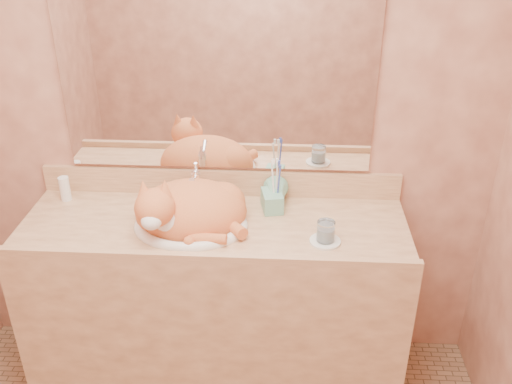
# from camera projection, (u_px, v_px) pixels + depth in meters

# --- Properties ---
(wall_back) EXTENTS (2.40, 0.02, 2.50)m
(wall_back) POSITION_uv_depth(u_px,v_px,m) (218.00, 109.00, 2.40)
(wall_back) COLOR #955643
(wall_back) RESTS_ON ground
(vanity_counter) EXTENTS (1.60, 0.55, 0.85)m
(vanity_counter) POSITION_uv_depth(u_px,v_px,m) (217.00, 305.00, 2.55)
(vanity_counter) COLOR #9E6C46
(vanity_counter) RESTS_ON floor
(mirror) EXTENTS (1.30, 0.02, 0.80)m
(mirror) POSITION_uv_depth(u_px,v_px,m) (217.00, 78.00, 2.32)
(mirror) COLOR white
(mirror) RESTS_ON wall_back
(sink_basin) EXTENTS (0.48, 0.41, 0.14)m
(sink_basin) POSITION_uv_depth(u_px,v_px,m) (190.00, 211.00, 2.30)
(sink_basin) COLOR white
(sink_basin) RESTS_ON vanity_counter
(faucet) EXTENTS (0.06, 0.14, 0.19)m
(faucet) POSITION_uv_depth(u_px,v_px,m) (196.00, 186.00, 2.44)
(faucet) COLOR white
(faucet) RESTS_ON vanity_counter
(cat) EXTENTS (0.50, 0.43, 0.25)m
(cat) POSITION_uv_depth(u_px,v_px,m) (187.00, 208.00, 2.31)
(cat) COLOR #C95C2E
(cat) RESTS_ON sink_basin
(soap_dispenser) EXTENTS (0.10, 0.10, 0.18)m
(soap_dispenser) POSITION_uv_depth(u_px,v_px,m) (275.00, 197.00, 2.36)
(soap_dispenser) COLOR #71B599
(soap_dispenser) RESTS_ON vanity_counter
(toothbrush_cup) EXTENTS (0.12, 0.12, 0.10)m
(toothbrush_cup) POSITION_uv_depth(u_px,v_px,m) (276.00, 199.00, 2.43)
(toothbrush_cup) COLOR #71B599
(toothbrush_cup) RESTS_ON vanity_counter
(toothbrushes) EXTENTS (0.04, 0.04, 0.24)m
(toothbrushes) POSITION_uv_depth(u_px,v_px,m) (276.00, 180.00, 2.39)
(toothbrushes) COLOR white
(toothbrushes) RESTS_ON toothbrush_cup
(saucer) EXTENTS (0.12, 0.12, 0.01)m
(saucer) POSITION_uv_depth(u_px,v_px,m) (325.00, 241.00, 2.23)
(saucer) COLOR white
(saucer) RESTS_ON vanity_counter
(water_glass) EXTENTS (0.07, 0.07, 0.08)m
(water_glass) POSITION_uv_depth(u_px,v_px,m) (326.00, 231.00, 2.20)
(water_glass) COLOR white
(water_glass) RESTS_ON saucer
(lotion_bottle) EXTENTS (0.05, 0.05, 0.11)m
(lotion_bottle) POSITION_uv_depth(u_px,v_px,m) (65.00, 189.00, 2.51)
(lotion_bottle) COLOR white
(lotion_bottle) RESTS_ON vanity_counter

